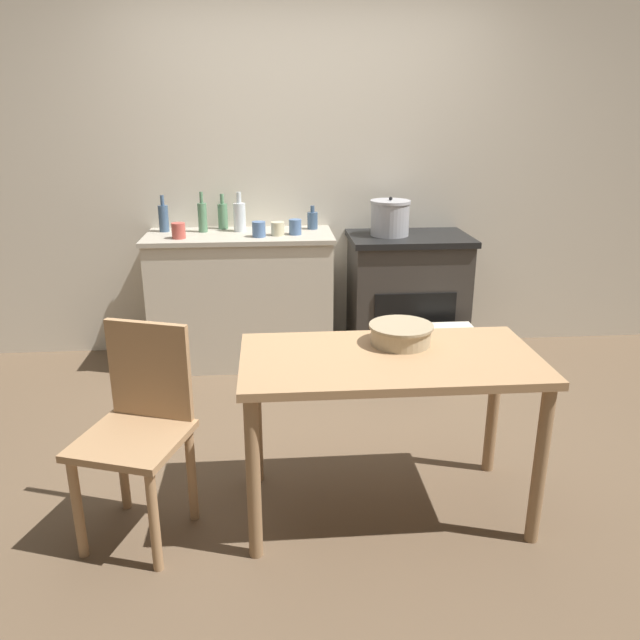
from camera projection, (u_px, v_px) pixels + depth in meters
name	position (u px, v px, depth m)	size (l,w,h in m)	color
ground_plane	(326.00, 449.00, 3.29)	(14.00, 14.00, 0.00)	brown
wall_back	(306.00, 173.00, 4.38)	(8.00, 0.07, 2.55)	beige
counter_cabinet	(242.00, 298.00, 4.32)	(1.25, 0.56, 0.91)	beige
stove	(406.00, 297.00, 4.41)	(0.82, 0.58, 0.88)	#38332D
work_table	(389.00, 379.00, 2.61)	(1.24, 0.64, 0.74)	#A87F56
chair	(140.00, 425.00, 2.53)	(0.51, 0.51, 0.89)	#A87F56
flour_sack	(449.00, 355.00, 4.04)	(0.29, 0.20, 0.38)	beige
stock_pot	(390.00, 218.00, 4.22)	(0.27, 0.27, 0.26)	#A8A8AD
mixing_bowl_large	(401.00, 333.00, 2.69)	(0.28, 0.28, 0.09)	tan
bottle_far_left	(223.00, 215.00, 4.32)	(0.07, 0.07, 0.24)	#517F5B
bottle_left	(240.00, 216.00, 4.22)	(0.08, 0.08, 0.27)	silver
bottle_mid_left	(202.00, 217.00, 4.20)	(0.06, 0.06, 0.27)	#517F5B
bottle_center_left	(164.00, 218.00, 4.21)	(0.07, 0.07, 0.25)	#3D5675
bottle_center	(313.00, 220.00, 4.32)	(0.07, 0.07, 0.16)	#3D5675
cup_center_right	(295.00, 227.00, 4.13)	(0.08, 0.08, 0.10)	#4C6B99
cup_mid_right	(278.00, 229.00, 4.10)	(0.09, 0.09, 0.09)	beige
cup_right	(179.00, 231.00, 4.01)	(0.09, 0.09, 0.10)	#B74C42
cup_far_right	(259.00, 229.00, 4.06)	(0.09, 0.09, 0.10)	#4C6B99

